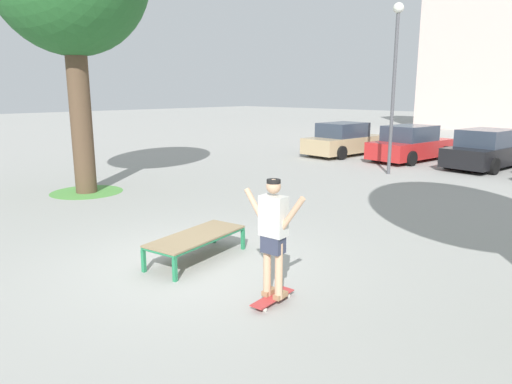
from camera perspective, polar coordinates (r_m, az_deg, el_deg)
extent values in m
plane|color=#999993|center=(8.29, -7.64, -8.58)|extent=(120.00, 120.00, 0.00)
cube|color=#237A4C|center=(9.25, -5.16, -5.06)|extent=(0.07, 0.07, 0.38)
cube|color=#237A4C|center=(8.84, -1.62, -5.83)|extent=(0.07, 0.07, 0.38)
cube|color=#237A4C|center=(7.98, -13.57, -8.21)|extent=(0.07, 0.07, 0.38)
cube|color=#237A4C|center=(7.51, -9.90, -9.37)|extent=(0.07, 0.07, 0.38)
cylinder|color=#237A4C|center=(8.52, -9.10, -5.17)|extent=(0.40, 1.88, 0.05)
cylinder|color=#237A4C|center=(8.08, -5.43, -6.04)|extent=(0.40, 1.88, 0.05)
cylinder|color=#237A4C|center=(8.98, -3.45, -4.13)|extent=(0.76, 0.19, 0.05)
cylinder|color=#237A4C|center=(7.67, -11.86, -7.28)|extent=(0.76, 0.19, 0.05)
cube|color=#847051|center=(8.29, -7.32, -5.33)|extent=(1.10, 2.01, 0.03)
cube|color=#B23333|center=(6.74, 2.05, -12.77)|extent=(0.29, 0.82, 0.02)
cylinder|color=silver|center=(7.01, 2.91, -12.25)|extent=(0.04, 0.06, 0.06)
cylinder|color=silver|center=(6.94, 3.95, -12.56)|extent=(0.04, 0.06, 0.06)
cylinder|color=silver|center=(6.61, 0.04, -13.86)|extent=(0.04, 0.06, 0.06)
cylinder|color=silver|center=(6.52, 1.11, -14.21)|extent=(0.04, 0.06, 0.06)
cylinder|color=tan|center=(6.63, 1.37, -9.27)|extent=(0.11, 0.11, 0.82)
cube|color=#99704C|center=(6.81, 1.61, -12.08)|extent=(0.13, 0.25, 0.07)
cylinder|color=tan|center=(6.52, 2.80, -9.66)|extent=(0.11, 0.11, 0.82)
cube|color=#99704C|center=(6.71, 3.02, -12.51)|extent=(0.13, 0.25, 0.07)
cube|color=#33384C|center=(6.45, 2.11, -6.38)|extent=(0.32, 0.23, 0.24)
cube|color=silver|center=(6.33, 2.13, -2.95)|extent=(0.38, 0.26, 0.56)
cylinder|color=tan|center=(6.49, -0.01, -1.86)|extent=(0.40, 0.12, 0.52)
cylinder|color=tan|center=(6.15, 4.41, -2.70)|extent=(0.40, 0.12, 0.52)
sphere|color=tan|center=(6.24, 2.16, 0.69)|extent=(0.20, 0.20, 0.20)
cylinder|color=black|center=(6.22, 2.17, 1.32)|extent=(0.19, 0.19, 0.05)
cylinder|color=brown|center=(14.41, -20.60, 8.36)|extent=(0.60, 0.60, 4.29)
cylinder|color=#519342|center=(14.69, -19.97, 0.01)|extent=(2.08, 2.08, 0.01)
cube|color=tan|center=(22.15, 10.72, 5.78)|extent=(1.94, 4.29, 0.70)
cube|color=#2D3847|center=(21.97, 10.55, 7.49)|extent=(1.68, 2.19, 0.64)
cylinder|color=black|center=(23.72, 10.98, 5.67)|extent=(0.25, 0.61, 0.60)
cylinder|color=black|center=(22.74, 14.41, 5.24)|extent=(0.25, 0.61, 0.60)
cylinder|color=black|center=(21.70, 6.81, 5.21)|extent=(0.25, 0.61, 0.60)
cylinder|color=black|center=(20.64, 10.38, 4.74)|extent=(0.25, 0.61, 0.60)
cube|color=red|center=(21.11, 18.39, 5.05)|extent=(2.10, 4.35, 0.70)
cube|color=#2D3847|center=(20.91, 18.29, 6.85)|extent=(1.76, 2.24, 0.64)
cylinder|color=black|center=(22.67, 18.28, 4.98)|extent=(0.28, 0.62, 0.60)
cylinder|color=black|center=(21.83, 22.06, 4.44)|extent=(0.28, 0.62, 0.60)
cylinder|color=black|center=(20.52, 14.40, 4.51)|extent=(0.28, 0.62, 0.60)
cylinder|color=black|center=(19.59, 18.43, 3.91)|extent=(0.28, 0.62, 0.60)
cube|color=black|center=(20.16, 26.37, 4.09)|extent=(2.09, 4.34, 0.70)
cube|color=#2D3847|center=(19.95, 26.38, 5.96)|extent=(1.75, 2.24, 0.64)
cylinder|color=black|center=(21.71, 25.67, 4.09)|extent=(0.28, 0.62, 0.60)
cylinder|color=black|center=(19.38, 22.46, 3.53)|extent=(0.28, 0.62, 0.60)
cylinder|color=black|center=(18.67, 27.06, 2.81)|extent=(0.28, 0.62, 0.60)
cylinder|color=#4C4C51|center=(17.25, 16.41, 11.17)|extent=(0.12, 0.12, 5.50)
sphere|color=silver|center=(17.46, 17.02, 20.71)|extent=(0.36, 0.36, 0.36)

